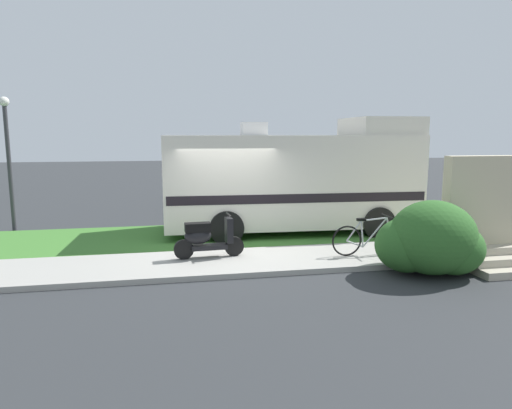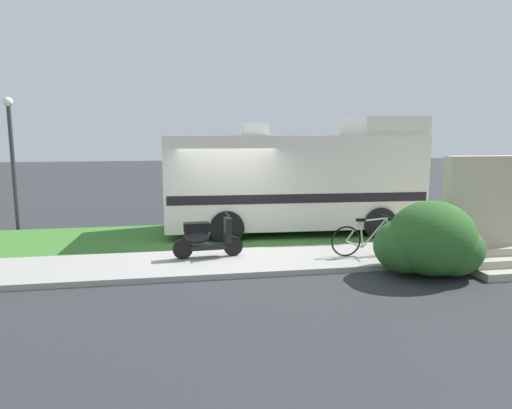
# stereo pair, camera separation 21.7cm
# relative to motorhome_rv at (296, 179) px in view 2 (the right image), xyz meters

# --- Properties ---
(ground_plane) EXTENTS (80.00, 80.00, 0.00)m
(ground_plane) POSITION_rel_motorhome_rv_xyz_m (-2.11, -1.78, -1.58)
(ground_plane) COLOR #2D3033
(sidewalk) EXTENTS (24.00, 2.00, 0.12)m
(sidewalk) POSITION_rel_motorhome_rv_xyz_m (-2.11, -2.98, -1.52)
(sidewalk) COLOR #9E9B93
(sidewalk) RESTS_ON ground
(grass_strip) EXTENTS (24.00, 3.40, 0.08)m
(grass_strip) POSITION_rel_motorhome_rv_xyz_m (-2.11, -0.28, -1.54)
(grass_strip) COLOR #3D752D
(grass_strip) RESTS_ON ground
(motorhome_rv) EXTENTS (7.21, 2.85, 3.33)m
(motorhome_rv) POSITION_rel_motorhome_rv_xyz_m (0.00, 0.00, 0.00)
(motorhome_rv) COLOR silver
(motorhome_rv) RESTS_ON ground
(scooter) EXTENTS (1.58, 0.50, 0.97)m
(scooter) POSITION_rel_motorhome_rv_xyz_m (-2.77, -2.68, -1.00)
(scooter) COLOR black
(scooter) RESTS_ON ground
(bicycle) EXTENTS (1.74, 0.52, 0.90)m
(bicycle) POSITION_rel_motorhome_rv_xyz_m (0.87, -3.15, -1.07)
(bicycle) COLOR black
(bicycle) RESTS_ON ground
(pickup_truck_near) EXTENTS (5.48, 2.26, 1.85)m
(pickup_truck_near) POSITION_rel_motorhome_rv_xyz_m (0.51, 4.04, -0.59)
(pickup_truck_near) COLOR silver
(pickup_truck_near) RESTS_ON ground
(pickup_truck_far) EXTENTS (5.63, 2.38, 1.77)m
(pickup_truck_far) POSITION_rel_motorhome_rv_xyz_m (0.29, 7.16, -0.63)
(pickup_truck_far) COLOR #B7B29E
(pickup_truck_far) RESTS_ON ground
(porch_steps) EXTENTS (2.00, 1.26, 2.40)m
(porch_steps) POSITION_rel_motorhome_rv_xyz_m (3.23, -4.07, -0.61)
(porch_steps) COLOR #B2A893
(porch_steps) RESTS_ON ground
(bush_by_porch) EXTENTS (2.13, 1.59, 1.51)m
(bush_by_porch) POSITION_rel_motorhome_rv_xyz_m (1.60, -4.46, -0.87)
(bush_by_porch) COLOR #2D6026
(bush_by_porch) RESTS_ON ground
(bottle_green) EXTENTS (0.07, 0.07, 0.24)m
(bottle_green) POSITION_rel_motorhome_rv_xyz_m (3.55, -3.53, -1.36)
(bottle_green) COLOR #19722D
(bottle_green) RESTS_ON ground
(bottle_spare) EXTENTS (0.07, 0.07, 0.30)m
(bottle_spare) POSITION_rel_motorhome_rv_xyz_m (4.42, -2.73, -1.33)
(bottle_spare) COLOR navy
(bottle_spare) RESTS_ON ground
(street_lamp_post) EXTENTS (0.28, 0.28, 3.92)m
(street_lamp_post) POSITION_rel_motorhome_rv_xyz_m (-8.13, 1.82, 0.82)
(street_lamp_post) COLOR #333338
(street_lamp_post) RESTS_ON ground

